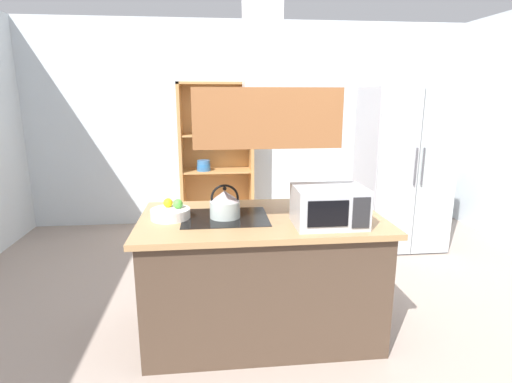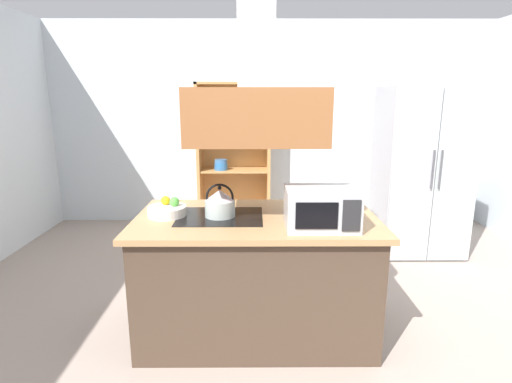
{
  "view_description": "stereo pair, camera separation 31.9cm",
  "coord_description": "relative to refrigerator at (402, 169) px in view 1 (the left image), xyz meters",
  "views": [
    {
      "loc": [
        -0.53,
        -2.6,
        1.74
      ],
      "look_at": [
        -0.19,
        0.5,
        1.0
      ],
      "focal_mm": 28.42,
      "sensor_mm": 36.0,
      "label": 1
    },
    {
      "loc": [
        -0.21,
        -2.62,
        1.74
      ],
      "look_at": [
        -0.19,
        0.5,
        1.0
      ],
      "focal_mm": 28.42,
      "sensor_mm": 36.0,
      "label": 2
    }
  ],
  "objects": [
    {
      "name": "wall_back",
      "position": [
        -1.64,
        1.21,
        0.43
      ],
      "size": [
        6.0,
        0.12,
        2.7
      ],
      "primitive_type": "cube",
      "color": "silver",
      "rests_on": "ground"
    },
    {
      "name": "cutting_board",
      "position": [
        -1.34,
        -1.49,
        -0.01
      ],
      "size": [
        0.35,
        0.26,
        0.02
      ],
      "primitive_type": "cube",
      "rotation": [
        0.0,
        0.0,
        0.05
      ],
      "color": "white",
      "rests_on": "kitchen_island"
    },
    {
      "name": "kettle",
      "position": [
        -2.09,
        -1.65,
        0.08
      ],
      "size": [
        0.21,
        0.21,
        0.24
      ],
      "color": "#AFBCB7",
      "rests_on": "kitchen_island"
    },
    {
      "name": "refrigerator",
      "position": [
        0.0,
        0.0,
        0.0
      ],
      "size": [
        0.9,
        0.77,
        1.83
      ],
      "color": "#B7B7BF",
      "rests_on": "ground"
    },
    {
      "name": "microwave",
      "position": [
        -1.41,
        -1.89,
        0.11
      ],
      "size": [
        0.46,
        0.35,
        0.26
      ],
      "color": "#B7BABF",
      "rests_on": "kitchen_island"
    },
    {
      "name": "ground_plane",
      "position": [
        -1.64,
        -1.79,
        -0.92
      ],
      "size": [
        7.8,
        7.8,
        0.0
      ],
      "primitive_type": "plane",
      "color": "gray"
    },
    {
      "name": "kitchen_island",
      "position": [
        -1.83,
        -1.65,
        -0.46
      ],
      "size": [
        1.72,
        0.97,
        0.9
      ],
      "color": "#473628",
      "rests_on": "ground"
    },
    {
      "name": "range_hood",
      "position": [
        -1.83,
        -1.65,
        0.81
      ],
      "size": [
        0.9,
        0.7,
        1.27
      ],
      "color": "brown"
    },
    {
      "name": "dish_cabinet",
      "position": [
        -2.12,
        0.99,
        -0.07
      ],
      "size": [
        0.96,
        0.4,
        1.91
      ],
      "color": "tan",
      "rests_on": "ground"
    },
    {
      "name": "fruit_bowl",
      "position": [
        -2.47,
        -1.62,
        0.02
      ],
      "size": [
        0.27,
        0.27,
        0.13
      ],
      "color": "silver",
      "rests_on": "kitchen_island"
    }
  ]
}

